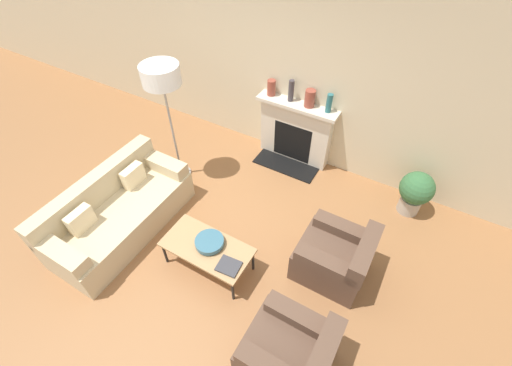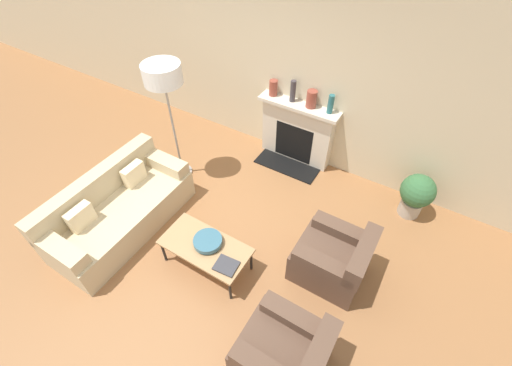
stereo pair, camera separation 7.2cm
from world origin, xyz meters
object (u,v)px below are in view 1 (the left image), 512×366
Objects in this scene: mantel_vase_center_left at (291,91)px; mantel_vase_right at (329,103)px; mantel_vase_center_right at (310,98)px; couch at (119,212)px; potted_plant at (416,191)px; armchair_far at (336,258)px; book at (229,266)px; coffee_table at (207,248)px; mantel_vase_left at (271,88)px; armchair_near at (290,353)px; floor_lamp at (162,81)px; bowl at (209,242)px; fireplace at (295,132)px.

mantel_vase_center_left reaches higher than mantel_vase_right.
couch is at bearing -121.56° from mantel_vase_center_right.
potted_plant is at bearing -7.10° from mantel_vase_center_left.
armchair_far is 3.00× the size of book.
mantel_vase_center_left is (-0.13, 2.41, 0.82)m from coffee_table.
mantel_vase_left is (-0.83, 2.51, 0.73)m from book.
mantel_vase_center_left reaches higher than mantel_vase_center_right.
mantel_vase_center_left is (-0.50, 2.51, 0.77)m from book.
armchair_far is 2.64m from mantel_vase_left.
armchair_near is 2.48× the size of mantel_vase_center_left.
book is 1.13× the size of mantel_vase_left.
mantel_vase_center_right reaches higher than mantel_vase_left.
couch reaches higher than coffee_table.
floor_lamp is at bearing -99.54° from armchair_far.
armchair_near is at bearing -102.12° from potted_plant.
bowl is 1.33× the size of mantel_vase_center_right.
couch is 2.40× the size of armchair_far.
book is (-0.98, -0.78, 0.12)m from armchair_far.
fireplace is 0.81m from mantel_vase_right.
fireplace is 1.86× the size of potted_plant.
couch is at bearing -74.14° from armchair_far.
fireplace reaches higher than couch.
book is 0.15× the size of floor_lamp.
potted_plant is (1.93, -0.24, -0.11)m from fireplace.
mantel_vase_center_left is 0.48× the size of potted_plant.
book is at bearing -114.34° from armchair_near.
armchair_far is at bearing -49.31° from mantel_vase_center_left.
floor_lamp is (-1.36, -1.26, 1.11)m from fireplace.
floor_lamp is 5.59× the size of mantel_vase_center_left.
coffee_table is (1.37, 0.09, 0.07)m from couch.
couch is 1.38m from coffee_table.
floor_lamp is at bearing -121.75° from armchair_near.
floor_lamp is at bearing -137.26° from fireplace.
coffee_table is 2.89m from potted_plant.
mantel_vase_center_right is at bearing 171.71° from potted_plant.
coffee_table is at bearing -111.78° from armchair_near.
couch is at bearing 174.31° from book.
bowl is 2.11m from floor_lamp.
floor_lamp is 7.64× the size of mantel_vase_left.
mantel_vase_right is (-0.90, 1.73, 0.86)m from armchair_far.
armchair_near is 3.39× the size of mantel_vase_left.
fireplace is at bearing -1.94° from mantel_vase_left.
fireplace is 5.28× the size of mantel_vase_left.
mantel_vase_right is (0.29, 0.00, 0.01)m from mantel_vase_center_right.
fireplace is 2.52m from book.
armchair_near is 1.00× the size of armchair_far.
mantel_vase_right is (0.59, 0.00, -0.02)m from mantel_vase_center_left.
armchair_far is 3.16× the size of mantel_vase_center_right.
mantel_vase_center_right is 0.38× the size of potted_plant.
book is 0.97× the size of mantel_vase_right.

